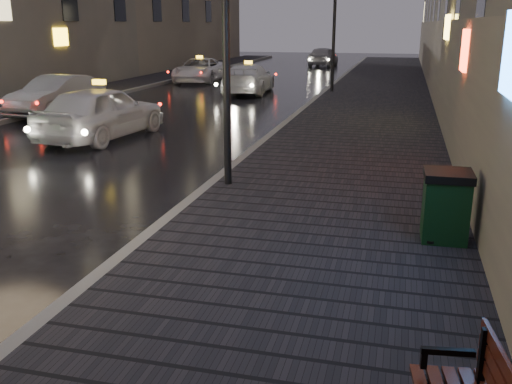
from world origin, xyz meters
TOP-DOWN VIEW (x-y plane):
  - sidewalk at (3.90, 21.00)m, footprint 4.60×58.00m
  - curb at (1.50, 21.00)m, footprint 0.20×58.00m
  - sidewalk_far at (-8.70, 21.00)m, footprint 2.40×58.00m
  - curb_far at (-7.40, 21.00)m, footprint 0.20×58.00m
  - lamp_near at (1.85, 6.00)m, footprint 0.36×0.36m
  - lamp_far at (1.85, 22.00)m, footprint 0.36×0.36m
  - trash_bin at (5.68, 3.94)m, footprint 0.67×0.67m
  - taxi_near at (-3.07, 10.09)m, footprint 2.23×4.56m
  - car_left_mid at (-6.80, 13.71)m, footprint 1.79×4.21m
  - taxi_mid at (-1.92, 21.47)m, footprint 2.19×4.72m
  - taxi_far at (-5.93, 26.05)m, footprint 2.36×4.71m
  - car_far at (-1.00, 39.55)m, footprint 2.00×4.32m

SIDE VIEW (x-z plane):
  - sidewalk at x=3.90m, z-range 0.00..0.15m
  - curb at x=1.50m, z-range 0.00..0.15m
  - sidewalk_far at x=-8.70m, z-range 0.00..0.15m
  - curb_far at x=-7.40m, z-range 0.00..0.15m
  - taxi_far at x=-5.93m, z-range 0.00..1.28m
  - trash_bin at x=5.68m, z-range 0.16..1.16m
  - taxi_mid at x=-1.92m, z-range 0.00..1.34m
  - car_left_mid at x=-6.80m, z-range 0.00..1.35m
  - car_far at x=-1.00m, z-range 0.00..1.43m
  - taxi_near at x=-3.07m, z-range 0.00..1.50m
  - lamp_near at x=1.85m, z-range 0.85..6.13m
  - lamp_far at x=1.85m, z-range 0.85..6.13m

